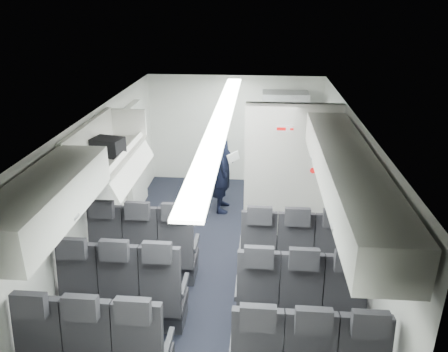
% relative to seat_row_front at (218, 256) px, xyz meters
% --- Properties ---
extents(cabin_shell, '(3.41, 6.01, 2.16)m').
position_rel_seat_row_front_xyz_m(cabin_shell, '(0.00, 0.53, 0.72)').
color(cabin_shell, black).
rests_on(cabin_shell, ground).
extents(seat_row_front, '(3.33, 0.56, 1.24)m').
position_rel_seat_row_front_xyz_m(seat_row_front, '(0.00, 0.00, 0.00)').
color(seat_row_front, black).
rests_on(seat_row_front, cabin_shell).
extents(seat_row_mid, '(3.33, 0.56, 1.24)m').
position_rel_seat_row_front_xyz_m(seat_row_mid, '(0.00, -0.90, 0.00)').
color(seat_row_mid, black).
rests_on(seat_row_mid, cabin_shell).
extents(overhead_bin_left_rear, '(0.53, 1.80, 0.40)m').
position_rel_seat_row_front_xyz_m(overhead_bin_left_rear, '(-1.40, -1.47, 1.46)').
color(overhead_bin_left_rear, white).
rests_on(overhead_bin_left_rear, cabin_shell).
extents(overhead_bin_left_front_open, '(0.64, 1.70, 0.72)m').
position_rel_seat_row_front_xyz_m(overhead_bin_left_front_open, '(-1.44, 0.28, 1.33)').
color(overhead_bin_left_front_open, '#9E9E93').
rests_on(overhead_bin_left_front_open, cabin_shell).
extents(overhead_bin_right_rear, '(0.53, 1.80, 0.40)m').
position_rel_seat_row_front_xyz_m(overhead_bin_right_rear, '(1.40, -1.47, 1.46)').
color(overhead_bin_right_rear, white).
rests_on(overhead_bin_right_rear, cabin_shell).
extents(overhead_bin_right_front, '(0.53, 1.70, 0.40)m').
position_rel_seat_row_front_xyz_m(overhead_bin_right_front, '(1.40, 0.28, 1.46)').
color(overhead_bin_right_front, white).
rests_on(overhead_bin_right_front, cabin_shell).
extents(bulkhead_partition, '(1.40, 0.15, 2.13)m').
position_rel_seat_row_front_xyz_m(bulkhead_partition, '(0.98, 1.33, 0.67)').
color(bulkhead_partition, silver).
rests_on(bulkhead_partition, cabin_shell).
extents(galley_unit, '(0.85, 0.52, 1.90)m').
position_rel_seat_row_front_xyz_m(galley_unit, '(0.95, 3.25, 0.55)').
color(galley_unit, '#939399').
rests_on(galley_unit, cabin_shell).
extents(boarding_door, '(0.12, 1.27, 1.86)m').
position_rel_seat_row_front_xyz_m(boarding_door, '(-1.64, 2.09, 0.55)').
color(boarding_door, silver).
rests_on(boarding_door, cabin_shell).
extents(flight_attendant, '(0.41, 0.62, 1.68)m').
position_rel_seat_row_front_xyz_m(flight_attendant, '(-0.13, 2.16, 0.44)').
color(flight_attendant, black).
rests_on(flight_attendant, ground).
extents(carry_on_bag, '(0.42, 0.34, 0.22)m').
position_rel_seat_row_front_xyz_m(carry_on_bag, '(-1.41, 0.23, 1.39)').
color(carry_on_bag, black).
rests_on(carry_on_bag, overhead_bin_left_front_open).
extents(papers, '(0.19, 0.14, 0.15)m').
position_rel_seat_row_front_xyz_m(papers, '(0.06, 2.11, 0.61)').
color(papers, white).
rests_on(papers, flight_attendant).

